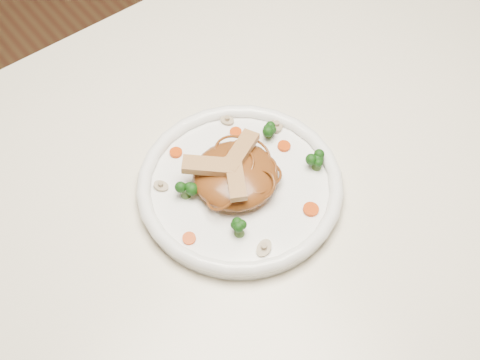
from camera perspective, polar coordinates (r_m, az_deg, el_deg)
table at (r=1.11m, az=1.09°, el=-1.94°), size 1.20×0.80×0.75m
plate at (r=0.99m, az=0.00°, el=-0.74°), size 0.36×0.36×0.02m
noodle_mound at (r=0.98m, az=-0.37°, el=0.37°), size 0.14×0.14×0.04m
chicken_a at (r=0.97m, az=0.02°, el=2.28°), size 0.08×0.05×0.01m
chicken_b at (r=0.96m, az=-2.33°, el=1.12°), size 0.07×0.07×0.01m
chicken_c at (r=0.95m, az=-0.34°, el=0.15°), size 0.05×0.07×0.01m
broccoli_0 at (r=1.03m, az=2.27°, el=4.15°), size 0.03×0.03×0.03m
broccoli_1 at (r=0.97m, az=-4.39°, el=-0.65°), size 0.03×0.03×0.03m
broccoli_2 at (r=0.93m, az=-0.04°, el=-3.75°), size 0.04×0.04×0.03m
broccoli_3 at (r=1.00m, az=6.20°, el=1.54°), size 0.03×0.03×0.03m
carrot_0 at (r=1.04m, az=-0.35°, el=3.84°), size 0.02×0.02×0.00m
carrot_1 at (r=0.94m, az=-4.08°, el=-4.67°), size 0.02×0.02×0.00m
carrot_2 at (r=1.03m, az=3.53°, el=2.71°), size 0.02×0.02×0.00m
carrot_3 at (r=1.02m, az=-5.13°, el=2.20°), size 0.02×0.02×0.00m
carrot_4 at (r=0.97m, az=5.67°, el=-2.34°), size 0.03×0.03×0.00m
mushroom_0 at (r=0.93m, az=1.92°, el=-5.46°), size 0.03×0.03×0.01m
mushroom_1 at (r=1.05m, az=2.92°, el=4.33°), size 0.04×0.04×0.01m
mushroom_2 at (r=0.99m, az=-6.32°, el=-0.50°), size 0.03×0.03×0.01m
mushroom_3 at (r=1.06m, az=-1.02°, el=4.75°), size 0.03×0.03×0.01m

